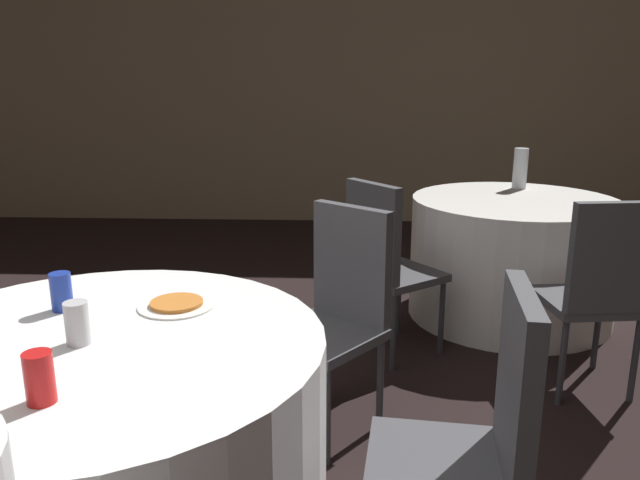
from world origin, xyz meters
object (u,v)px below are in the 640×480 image
Objects in this scene: bottle_far at (520,169)px; soda_can_silver at (77,323)px; pizza_plate_near at (177,304)px; chair_far_south at (599,283)px; soda_can_red at (39,378)px; chair_near_east at (481,430)px; chair_far_southwest at (384,255)px; soda_can_blue at (61,292)px; table_near at (107,455)px; table_far at (511,258)px; chair_near_northeast at (339,301)px.

soda_can_silver is at bearing -126.54° from bottle_far.
pizza_plate_near is at bearing 56.77° from soda_can_silver.
soda_can_silver is at bearing -155.65° from chair_far_south.
bottle_far reaches higher than soda_can_red.
chair_far_south is 1.41m from bottle_far.
chair_far_southwest is (-0.16, 1.63, 0.00)m from chair_near_east.
bottle_far reaches higher than soda_can_blue.
pizza_plate_near is 2.01× the size of soda_can_blue.
soda_can_red is at bearing -148.33° from chair_far_south.
table_near is 1.38× the size of chair_far_south.
bottle_far is at bearing 53.69° from table_near.
table_near is at bearing 36.81° from soda_can_silver.
bottle_far reaches higher than table_far.
table_near is at bearing -155.77° from chair_far_south.
bottle_far is (1.86, 2.51, 0.07)m from soda_can_silver.
soda_can_blue is at bearing 74.06° from chair_near_northeast.
table_near is 4.94× the size of bottle_far.
soda_can_silver is (-1.87, -1.13, 0.24)m from chair_far_south.
soda_can_silver and soda_can_blue have the same top height.
pizza_plate_near is 0.63m from soda_can_red.
soda_can_blue is (-0.21, 0.57, 0.00)m from soda_can_red.
chair_far_south is 1.02m from chair_far_southwest.
chair_far_southwest is (0.23, 0.67, 0.00)m from chair_near_northeast.
chair_far_southwest is 2.06m from soda_can_red.
soda_can_blue is at bearing 81.14° from chair_near_east.
chair_near_east is 7.72× the size of soda_can_silver.
chair_near_northeast and chair_far_southwest have the same top height.
soda_can_red and soda_can_blue have the same top height.
table_far is at bearing 50.09° from pizza_plate_near.
chair_far_southwest is 1.70m from soda_can_blue.
soda_can_red reaches higher than pizza_plate_near.
chair_near_northeast is 3.83× the size of pizza_plate_near.
chair_far_southwest is (0.90, 1.50, 0.19)m from table_near.
soda_can_blue is (-1.91, -1.91, 0.43)m from table_far.
pizza_plate_near is 2.77m from bottle_far.
chair_far_south is at bearing 29.65° from chair_far_southwest.
chair_far_south is 7.72× the size of soda_can_silver.
chair_far_south is at bearing 38.50° from soda_can_red.
chair_near_northeast is 1.00× the size of chair_far_southwest.
table_far is at bearing -9.68° from chair_near_east.
bottle_far is at bearing 99.07° from chair_far_southwest.
chair_near_east is at bearing -31.79° from chair_far_southwest.
table_far is 1.68m from chair_near_northeast.
soda_can_red is 1.00× the size of soda_can_silver.
chair_far_south is 1.89m from pizza_plate_near.
pizza_plate_near reaches higher than table_far.
table_far is 1.30× the size of chair_near_east.
chair_far_southwest is at bearing -133.39° from bottle_far.
chair_near_east is 1.00× the size of chair_far_south.
table_near is 3.12m from bottle_far.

